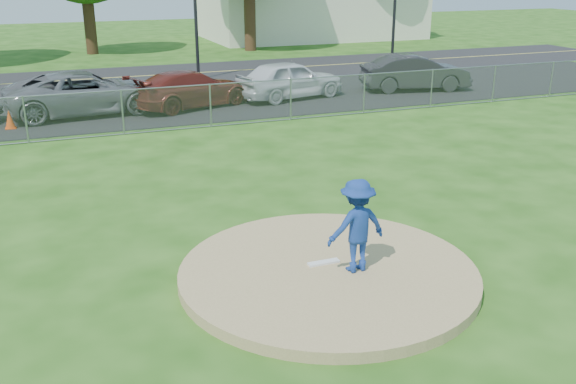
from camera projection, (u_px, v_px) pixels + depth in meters
name	position (u px, v px, depth m)	size (l,w,h in m)	color
ground	(197.00, 144.00, 20.43)	(120.00, 120.00, 0.00)	#1F4B10
pitchers_mound	(328.00, 273.00, 11.62)	(5.40, 5.40, 0.20)	#A08557
pitching_rubber	(324.00, 263.00, 11.75)	(0.60, 0.15, 0.04)	white
chain_link_fence	(182.00, 108.00, 21.94)	(40.00, 0.06, 1.50)	gray
parking_lot	(159.00, 105.00, 26.14)	(50.00, 8.00, 0.01)	black
street	(132.00, 77.00, 32.73)	(60.00, 7.00, 0.01)	black
commercial_building	(312.00, 9.00, 49.78)	(16.40, 9.40, 4.30)	beige
traffic_signal_right	(399.00, 5.00, 34.73)	(1.28, 0.20, 5.60)	black
pitcher	(357.00, 226.00, 11.25)	(1.10, 0.63, 1.70)	navy
traffic_cone	(10.00, 119.00, 22.19)	(0.34, 0.34, 0.65)	#EF4A0C
parked_car_gray	(85.00, 93.00, 24.23)	(2.69, 5.84, 1.62)	slate
parked_car_darkred	(191.00, 89.00, 25.44)	(2.03, 5.00, 1.45)	maroon
parked_car_pearl	(290.00, 79.00, 27.11)	(1.90, 4.71, 1.61)	silver
parked_car_charcoal	(415.00, 72.00, 28.92)	(1.68, 4.81, 1.59)	#29292C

